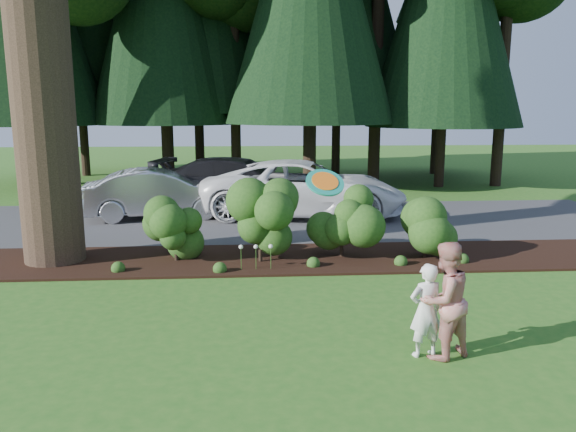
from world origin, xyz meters
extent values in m
plane|color=#29631C|center=(0.00, 0.00, 0.00)|extent=(80.00, 80.00, 0.00)
cube|color=black|center=(0.00, 3.25, 0.03)|extent=(16.00, 2.50, 0.05)
cube|color=#38383A|center=(0.00, 7.50, 0.01)|extent=(22.00, 6.00, 0.03)
sphere|color=#214816|center=(-2.00, 3.20, 0.66)|extent=(1.08, 1.08, 1.08)
cylinder|color=black|center=(-2.00, 3.20, 0.15)|extent=(0.08, 0.08, 0.30)
sphere|color=#214816|center=(-0.20, 3.00, 0.94)|extent=(1.35, 1.35, 1.35)
cylinder|color=black|center=(-0.20, 3.00, 0.15)|extent=(0.08, 0.08, 0.30)
sphere|color=#214816|center=(1.60, 3.30, 0.83)|extent=(1.26, 1.26, 1.26)
cylinder|color=black|center=(1.60, 3.30, 0.15)|extent=(0.08, 0.08, 0.30)
sphere|color=#214816|center=(3.40, 3.10, 0.72)|extent=(1.17, 1.17, 1.17)
cylinder|color=black|center=(3.40, 3.10, 0.15)|extent=(0.08, 0.08, 0.30)
cylinder|color=#214816|center=(-0.60, 2.40, 0.25)|extent=(0.01, 0.01, 0.50)
sphere|color=white|center=(-0.60, 2.40, 0.52)|extent=(0.09, 0.09, 0.09)
cylinder|color=#214816|center=(-0.30, 2.40, 0.25)|extent=(0.01, 0.01, 0.50)
sphere|color=white|center=(-0.30, 2.40, 0.52)|extent=(0.09, 0.09, 0.09)
cylinder|color=#214816|center=(0.00, 2.40, 0.25)|extent=(0.01, 0.01, 0.50)
sphere|color=white|center=(0.00, 2.40, 0.52)|extent=(0.09, 0.09, 0.09)
cylinder|color=black|center=(-9.50, 14.00, 4.90)|extent=(0.50, 0.50, 9.80)
cylinder|color=black|center=(-7.00, 14.50, 4.55)|extent=(0.50, 0.50, 9.10)
cylinder|color=black|center=(-4.00, 15.00, 5.25)|extent=(0.50, 0.50, 10.50)
cylinder|color=black|center=(-1.00, 13.50, 4.38)|extent=(0.50, 0.50, 8.75)
cylinder|color=black|center=(2.00, 14.50, 5.60)|extent=(0.50, 0.50, 11.20)
cylinder|color=black|center=(5.00, 15.50, 4.72)|extent=(0.50, 0.50, 9.45)
cylinder|color=black|center=(7.50, 14.00, 5.42)|extent=(0.50, 0.50, 10.85)
cylinder|color=black|center=(10.00, 16.00, 4.90)|extent=(0.50, 0.50, 9.80)
cylinder|color=black|center=(-8.00, 18.50, 5.60)|extent=(0.50, 0.50, 11.20)
cylinder|color=black|center=(-2.50, 18.00, 5.25)|extent=(0.50, 0.50, 10.50)
cylinder|color=black|center=(3.50, 19.00, 5.95)|extent=(0.50, 0.50, 11.90)
cylinder|color=black|center=(8.50, 18.50, 5.07)|extent=(0.50, 0.50, 10.15)
cone|color=black|center=(8.50, 18.50, 7.98)|extent=(6.38, 6.38, 10.88)
imported|color=#AFAFB4|center=(-3.09, 8.14, 0.76)|extent=(4.61, 2.21, 1.46)
imported|color=white|center=(1.23, 8.12, 0.88)|extent=(6.44, 3.68, 1.69)
imported|color=black|center=(-0.73, 9.80, 0.84)|extent=(5.92, 3.27, 1.62)
imported|color=white|center=(1.90, -1.68, 0.64)|extent=(0.52, 0.40, 1.28)
imported|color=red|center=(2.13, -1.73, 0.79)|extent=(0.95, 0.87, 1.58)
cylinder|color=#188671|center=(0.52, -1.78, 2.37)|extent=(0.51, 0.41, 0.35)
cylinder|color=orange|center=(0.52, -1.78, 2.39)|extent=(0.36, 0.29, 0.24)
camera|label=1|loc=(-0.39, -8.59, 3.28)|focal=35.00mm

